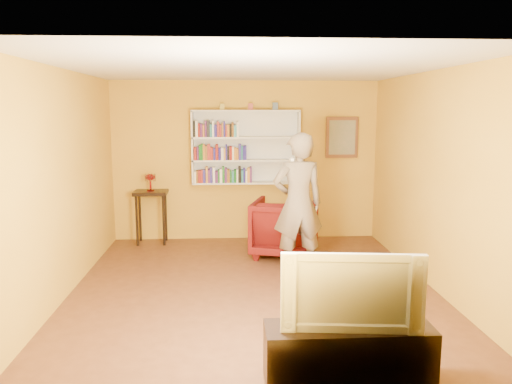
% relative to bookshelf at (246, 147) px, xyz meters
% --- Properties ---
extents(room_shell, '(5.30, 5.80, 2.88)m').
position_rel_bookshelf_xyz_m(room_shell, '(0.00, -2.41, -0.58)').
color(room_shell, '#4E2C19').
rests_on(room_shell, ground).
extents(bookshelf, '(1.80, 0.29, 1.23)m').
position_rel_bookshelf_xyz_m(bookshelf, '(0.00, 0.00, 0.00)').
color(bookshelf, silver).
rests_on(bookshelf, room_shell).
extents(books_row_lower, '(0.96, 0.19, 0.27)m').
position_rel_bookshelf_xyz_m(books_row_lower, '(-0.38, -0.11, -0.47)').
color(books_row_lower, white).
rests_on(books_row_lower, bookshelf).
extents(books_row_middle, '(0.87, 0.19, 0.27)m').
position_rel_bookshelf_xyz_m(books_row_middle, '(-0.43, -0.10, -0.09)').
color(books_row_middle, maroon).
rests_on(books_row_middle, bookshelf).
extents(books_row_upper, '(0.74, 0.19, 0.27)m').
position_rel_bookshelf_xyz_m(books_row_upper, '(-0.49, -0.10, 0.30)').
color(books_row_upper, black).
rests_on(books_row_upper, bookshelf).
extents(ornament_left, '(0.08, 0.08, 0.10)m').
position_rel_bookshelf_xyz_m(ornament_left, '(-0.39, -0.06, 0.67)').
color(ornament_left, '#A99730').
rests_on(ornament_left, bookshelf).
extents(ornament_centre, '(0.08, 0.08, 0.11)m').
position_rel_bookshelf_xyz_m(ornament_centre, '(0.08, -0.06, 0.67)').
color(ornament_centre, '#A74137').
rests_on(ornament_centre, bookshelf).
extents(ornament_right, '(0.09, 0.09, 0.12)m').
position_rel_bookshelf_xyz_m(ornament_right, '(0.49, -0.06, 0.68)').
color(ornament_right, '#475D77').
rests_on(ornament_right, bookshelf).
extents(framed_painting, '(0.55, 0.05, 0.70)m').
position_rel_bookshelf_xyz_m(framed_painting, '(1.65, 0.05, 0.16)').
color(framed_painting, brown).
rests_on(framed_painting, room_shell).
extents(console_table, '(0.54, 0.41, 0.89)m').
position_rel_bookshelf_xyz_m(console_table, '(-1.58, -0.16, -0.86)').
color(console_table, black).
rests_on(console_table, ground).
extents(ruby_lustre, '(0.17, 0.18, 0.28)m').
position_rel_bookshelf_xyz_m(ruby_lustre, '(-1.58, -0.16, -0.50)').
color(ruby_lustre, maroon).
rests_on(ruby_lustre, console_table).
extents(armchair, '(1.16, 1.18, 0.87)m').
position_rel_bookshelf_xyz_m(armchair, '(0.56, -1.00, -1.16)').
color(armchair, '#420407').
rests_on(armchair, ground).
extents(person, '(0.75, 0.55, 1.92)m').
position_rel_bookshelf_xyz_m(person, '(0.64, -1.81, -0.63)').
color(person, '#726353').
rests_on(person, ground).
extents(game_remote, '(0.04, 0.15, 0.04)m').
position_rel_bookshelf_xyz_m(game_remote, '(0.51, -2.04, -0.01)').
color(game_remote, white).
rests_on(game_remote, person).
extents(tv_cabinet, '(1.36, 0.41, 0.49)m').
position_rel_bookshelf_xyz_m(tv_cabinet, '(0.66, -4.66, -1.35)').
color(tv_cabinet, black).
rests_on(tv_cabinet, ground).
extents(television, '(1.12, 0.26, 0.64)m').
position_rel_bookshelf_xyz_m(television, '(0.66, -4.66, -0.79)').
color(television, black).
rests_on(television, tv_cabinet).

